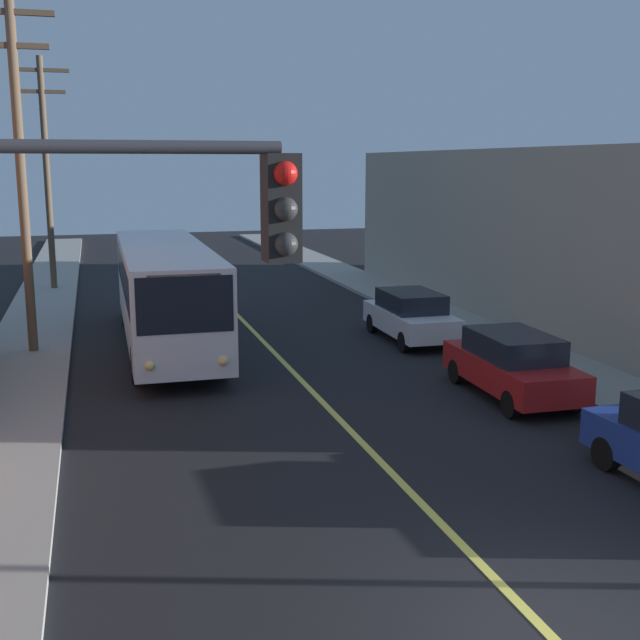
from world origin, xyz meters
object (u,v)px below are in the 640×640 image
parked_car_red (512,364)px  parked_car_white (411,315)px  utility_pole_far (46,163)px  traffic_signal_left_corner (67,324)px  city_bus (165,290)px  utility_pole_mid (20,160)px

parked_car_red → parked_car_white: size_ratio=1.01×
utility_pole_far → traffic_signal_left_corner: utility_pole_far is taller
city_bus → utility_pole_far: bearing=107.2°
parked_car_red → utility_pole_mid: size_ratio=0.43×
city_bus → parked_car_red: bearing=-46.2°
utility_pole_mid → city_bus: bearing=2.0°
utility_pole_mid → parked_car_white: bearing=-5.9°
parked_car_red → traffic_signal_left_corner: 14.41m
parked_car_red → parked_car_white: 6.67m
parked_car_red → utility_pole_far: size_ratio=0.44×
parked_car_white → utility_pole_mid: 12.81m
utility_pole_mid → parked_car_red: bearing=-34.0°
utility_pole_mid → traffic_signal_left_corner: bearing=-84.6°
utility_pole_mid → utility_pole_far: (0.08, 12.79, -0.10)m
parked_car_white → utility_pole_far: size_ratio=0.44×
city_bus → parked_car_white: bearing=-10.0°
city_bus → parked_car_red: city_bus is taller
parked_car_red → utility_pole_mid: (-11.71, 7.90, 4.97)m
parked_car_red → utility_pole_far: 24.22m
city_bus → traffic_signal_left_corner: (-2.34, -17.76, 2.49)m
city_bus → traffic_signal_left_corner: size_ratio=2.03×
city_bus → parked_car_white: (7.75, -1.36, -0.98)m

